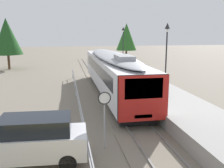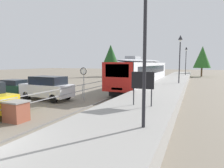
{
  "view_description": "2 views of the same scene",
  "coord_description": "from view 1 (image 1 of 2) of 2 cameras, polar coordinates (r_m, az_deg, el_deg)",
  "views": [
    {
      "loc": [
        -4.06,
        -0.36,
        5.46
      ],
      "look_at": [
        -1.0,
        16.23,
        2.0
      ],
      "focal_mm": 40.44,
      "sensor_mm": 36.0,
      "label": 1
    },
    {
      "loc": [
        6.02,
        -2.92,
        3.13
      ],
      "look_at": [
        0.4,
        10.23,
        1.6
      ],
      "focal_mm": 30.89,
      "sensor_mm": 36.0,
      "label": 2
    }
  ],
  "objects": [
    {
      "name": "ground_plane",
      "position": [
        23.04,
        -7.52,
        -2.21
      ],
      "size": [
        160.0,
        160.0,
        0.0
      ],
      "primitive_type": "plane",
      "color": "slate"
    },
    {
      "name": "track_rails",
      "position": [
        23.36,
        -0.15,
        -1.83
      ],
      "size": [
        3.2,
        60.0,
        0.14
      ],
      "color": "slate",
      "rests_on": "ground"
    },
    {
      "name": "commuter_train",
      "position": [
        22.42,
        0.1,
        3.09
      ],
      "size": [
        2.82,
        18.64,
        3.74
      ],
      "color": "silver",
      "rests_on": "track_rails"
    },
    {
      "name": "station_platform",
      "position": [
        24.05,
        7.49,
        -0.53
      ],
      "size": [
        3.9,
        60.0,
        0.9
      ],
      "primitive_type": "cube",
      "color": "#999691",
      "rests_on": "ground"
    },
    {
      "name": "platform_lamp_mid_platform",
      "position": [
        22.19,
        12.28,
        9.17
      ],
      "size": [
        0.34,
        0.34,
        5.35
      ],
      "color": "#232328",
      "rests_on": "station_platform"
    },
    {
      "name": "platform_lamp_far_end",
      "position": [
        38.0,
        2.54,
        10.32
      ],
      "size": [
        0.34,
        0.34,
        5.35
      ],
      "color": "#232328",
      "rests_on": "station_platform"
    },
    {
      "name": "speed_limit_sign",
      "position": [
        11.71,
        -1.72,
        -4.97
      ],
      "size": [
        0.61,
        0.1,
        2.81
      ],
      "color": "#9EA0A5",
      "rests_on": "ground"
    },
    {
      "name": "carpark_fence",
      "position": [
        13.19,
        -6.58,
        -8.67
      ],
      "size": [
        0.06,
        36.06,
        1.25
      ],
      "color": "#9EA0A5",
      "rests_on": "ground"
    },
    {
      "name": "parked_suv_white",
      "position": [
        11.31,
        -17.53,
        -11.87
      ],
      "size": [
        4.69,
        2.13,
        2.04
      ],
      "color": "white",
      "rests_on": "ground"
    },
    {
      "name": "tree_behind_carpark",
      "position": [
        40.73,
        -22.69,
        9.89
      ],
      "size": [
        4.32,
        4.32,
        7.53
      ],
      "color": "brown",
      "rests_on": "ground"
    },
    {
      "name": "tree_behind_station_far",
      "position": [
        49.43,
        3.29,
        10.59
      ],
      "size": [
        3.92,
        3.92,
        7.17
      ],
      "color": "brown",
      "rests_on": "ground"
    }
  ]
}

